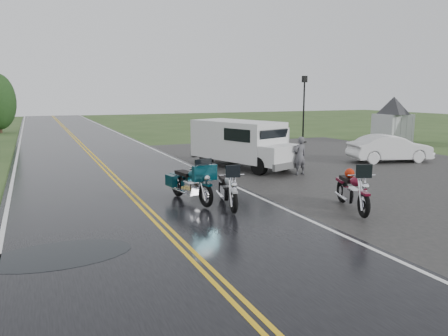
% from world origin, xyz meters
% --- Properties ---
extents(ground, '(120.00, 120.00, 0.00)m').
position_xyz_m(ground, '(0.00, 0.00, 0.00)').
color(ground, '#2D471E').
rests_on(ground, ground).
extents(road, '(8.00, 100.00, 0.04)m').
position_xyz_m(road, '(0.00, 10.00, 0.02)').
color(road, black).
rests_on(road, ground).
extents(parking_pad, '(14.00, 24.00, 0.03)m').
position_xyz_m(parking_pad, '(11.00, 5.00, 0.01)').
color(parking_pad, black).
rests_on(parking_pad, ground).
extents(visitor_center, '(16.00, 10.00, 4.80)m').
position_xyz_m(visitor_center, '(20.00, 12.00, 2.40)').
color(visitor_center, '#A8AAAD').
rests_on(visitor_center, ground).
extents(motorcycle_red, '(1.70, 2.62, 1.46)m').
position_xyz_m(motorcycle_red, '(5.24, -1.98, 0.73)').
color(motorcycle_red, '#580A1C').
rests_on(motorcycle_red, ground).
extents(motorcycle_teal, '(1.32, 2.61, 1.47)m').
position_xyz_m(motorcycle_teal, '(1.69, 0.82, 0.74)').
color(motorcycle_teal, '#042A32').
rests_on(motorcycle_teal, ground).
extents(motorcycle_silver, '(1.32, 2.44, 1.36)m').
position_xyz_m(motorcycle_silver, '(2.17, -0.12, 0.68)').
color(motorcycle_silver, '#97999E').
rests_on(motorcycle_silver, ground).
extents(van_white, '(3.84, 6.03, 2.22)m').
position_xyz_m(van_white, '(5.72, 4.94, 1.11)').
color(van_white, silver).
rests_on(van_white, ground).
extents(person_at_van, '(0.61, 0.42, 1.62)m').
position_xyz_m(person_at_van, '(7.34, 4.34, 0.81)').
color(person_at_van, '#4F4E53').
rests_on(person_at_van, ground).
extents(sedan_white, '(4.34, 2.33, 1.36)m').
position_xyz_m(sedan_white, '(13.46, 5.50, 0.68)').
color(sedan_white, silver).
rests_on(sedan_white, ground).
extents(lamp_post_far_right, '(0.40, 0.40, 4.66)m').
position_xyz_m(lamp_post_far_right, '(14.35, 14.54, 2.33)').
color(lamp_post_far_right, black).
rests_on(lamp_post_far_right, ground).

